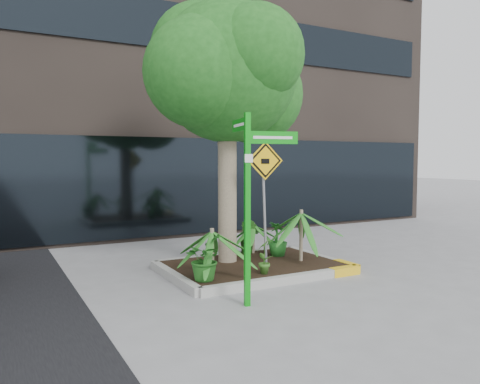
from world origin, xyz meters
name	(u,v)px	position (x,y,z in m)	size (l,w,h in m)	color
ground	(252,275)	(0.00, 0.00, 0.00)	(80.00, 80.00, 0.00)	gray
planter	(255,266)	(0.23, 0.27, 0.10)	(3.35, 2.36, 0.15)	#9E9E99
tree	(227,72)	(-0.15, 0.71, 3.77)	(3.45, 3.06, 5.17)	gray
palm_front	(301,213)	(1.12, 0.04, 1.09)	(1.13, 1.13, 1.25)	gray
palm_left	(212,231)	(-0.91, -0.22, 0.91)	(0.92, 0.92, 1.02)	gray
palm_back	(253,225)	(0.69, 1.15, 0.74)	(0.72, 0.72, 0.80)	gray
shrub_a	(203,258)	(-1.15, -0.40, 0.51)	(0.65, 0.65, 0.73)	#1D5819
shrub_b	(278,239)	(0.98, 0.66, 0.50)	(0.39, 0.39, 0.70)	#206B21
shrub_c	(264,255)	(-0.05, -0.50, 0.47)	(0.34, 0.34, 0.65)	#33661F
shrub_d	(248,236)	(0.57, 1.15, 0.51)	(0.40, 0.40, 0.72)	#225619
street_sign_post	(250,187)	(-0.88, -1.46, 1.72)	(0.81, 0.93, 2.78)	#0D9414
cattle_sign	(265,182)	(0.27, 0.01, 1.71)	(0.71, 0.23, 2.30)	slate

